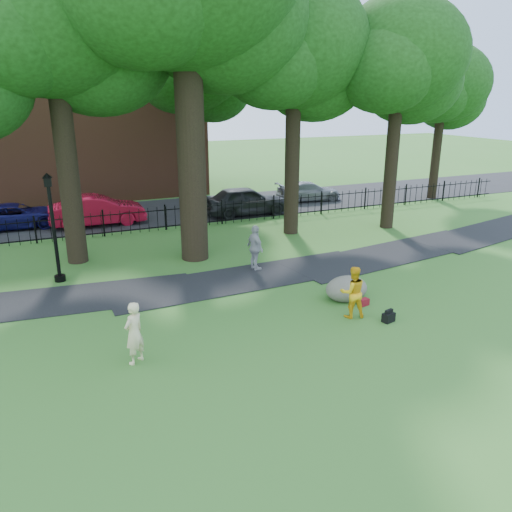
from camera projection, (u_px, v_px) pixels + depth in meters
name	position (u px, v px, depth m)	size (l,w,h in m)	color
ground	(265.00, 326.00, 14.64)	(120.00, 120.00, 0.00)	#377027
footpath	(246.00, 279.00, 18.42)	(36.00, 2.60, 0.03)	black
street	(149.00, 213.00, 28.59)	(80.00, 7.00, 0.02)	black
iron_fence	(165.00, 218.00, 24.91)	(44.00, 0.04, 1.20)	black
brick_building	(55.00, 103.00, 32.19)	(18.00, 8.00, 12.00)	brown
tree_row	(190.00, 50.00, 19.65)	(26.82, 7.96, 12.42)	black
woman	(134.00, 333.00, 12.40)	(0.60, 0.39, 1.64)	beige
man	(353.00, 292.00, 15.01)	(0.78, 0.61, 1.62)	#F0AF14
pedestrian	(255.00, 248.00, 19.06)	(1.04, 0.43, 1.78)	#9D9CA1
boulder	(347.00, 287.00, 16.44)	(1.45, 1.09, 0.85)	#5C554D
lamppost	(54.00, 230.00, 17.59)	(0.39, 0.39, 3.94)	black
backpack	(388.00, 317.00, 14.87)	(0.37, 0.23, 0.28)	black
red_bag	(364.00, 302.00, 16.04)	(0.32, 0.20, 0.22)	maroon
red_sedan	(97.00, 210.00, 25.75)	(1.67, 4.78, 1.57)	#A50C25
navy_van	(16.00, 216.00, 25.25)	(2.09, 4.53, 1.26)	#0E0E49
grey_car	(246.00, 201.00, 28.05)	(1.91, 4.76, 1.62)	black
silver_car	(309.00, 191.00, 31.84)	(1.70, 4.19, 1.22)	gray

